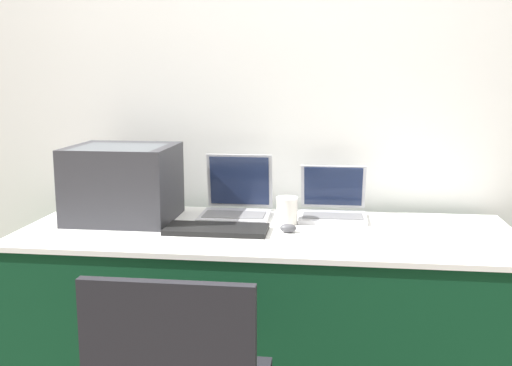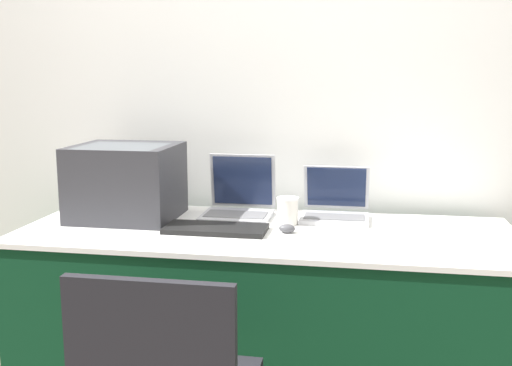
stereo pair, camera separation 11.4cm
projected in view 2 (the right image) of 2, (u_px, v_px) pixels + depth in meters
wall_back at (283, 91)px, 2.74m from camera, size 8.00×0.05×2.60m
table at (266, 321)px, 2.44m from camera, size 1.95×0.74×0.77m
printer at (126, 179)px, 2.54m from camera, size 0.43×0.38×0.31m
laptop_left at (239, 203)px, 2.60m from camera, size 0.29×0.29×0.26m
laptop_right at (335, 207)px, 2.56m from camera, size 0.28×0.28×0.22m
external_keyboard at (216, 229)px, 2.34m from camera, size 0.40×0.18×0.02m
coffee_cup at (288, 211)px, 2.45m from camera, size 0.09×0.09×0.11m
mouse at (287, 229)px, 2.32m from camera, size 0.06×0.04×0.04m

